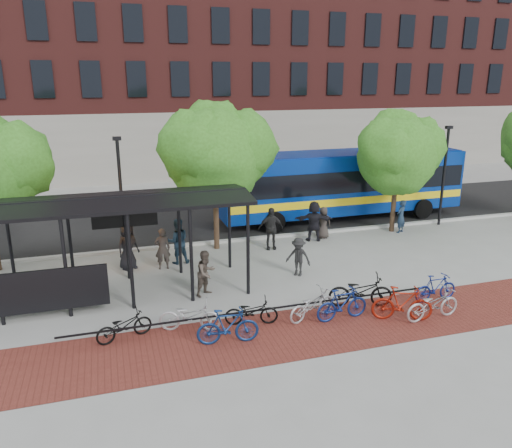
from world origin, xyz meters
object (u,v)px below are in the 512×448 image
object	(u,v)px
lamp_post_right	(444,173)
pedestrian_6	(323,223)
bike_7	(342,304)
tree_b	(217,150)
bike_8	(360,291)
pedestrian_1	(163,249)
pedestrian_2	(178,241)
pedestrian_8	(206,273)
tree_c	(399,150)
bike_11	(436,288)
bike_0	(124,326)
pedestrian_4	(271,228)
pedestrian_7	(401,216)
bike_6	(312,304)
bike_9	(402,303)
pedestrian_9	(298,257)
pedestrian_0	(128,246)
pedestrian_5	(314,221)
bike_2	(190,316)
bus	(341,181)
bike_4	(251,311)
lamp_post_left	(121,193)
bike_10	(433,304)
bus_shelter	(91,214)
bike_3	(228,326)

from	to	relation	value
lamp_post_right	pedestrian_6	world-z (taller)	lamp_post_right
bike_7	tree_b	bearing A→B (deg)	11.59
bike_8	pedestrian_1	xyz separation A→B (m)	(-5.95, 5.41, 0.29)
pedestrian_2	pedestrian_8	size ratio (longest dim) A/B	1.16
tree_c	bike_11	size ratio (longest dim) A/B	3.64
bike_0	pedestrian_2	size ratio (longest dim) A/B	0.89
pedestrian_4	bike_11	bearing A→B (deg)	-55.18
tree_c	pedestrian_7	xyz separation A→B (m)	(0.18, -0.36, -3.23)
bike_6	bike_9	size ratio (longest dim) A/B	0.96
bike_0	bike_6	world-z (taller)	bike_6
pedestrian_9	pedestrian_0	bearing A→B (deg)	-161.47
pedestrian_4	pedestrian_5	xyz separation A→B (m)	(2.32, 0.54, 0.00)
bike_6	pedestrian_0	world-z (taller)	pedestrian_0
bike_11	pedestrian_4	world-z (taller)	pedestrian_4
bike_0	pedestrian_1	xyz separation A→B (m)	(1.78, 5.38, 0.41)
pedestrian_7	bike_9	bearing A→B (deg)	27.69
bike_2	pedestrian_8	bearing A→B (deg)	-5.02
bus	pedestrian_2	distance (m)	10.49
bike_4	bike_8	bearing A→B (deg)	-75.74
bike_0	bike_8	world-z (taller)	bike_8
lamp_post_left	bike_11	bearing A→B (deg)	-38.27
pedestrian_0	bike_10	bearing A→B (deg)	-73.94
pedestrian_6	pedestrian_5	bearing A→B (deg)	31.42
bus	bike_10	bearing A→B (deg)	-102.51
pedestrian_9	bike_7	bearing A→B (deg)	-49.04
bike_9	bike_11	bearing A→B (deg)	-43.45
bike_7	pedestrian_9	bearing A→B (deg)	-4.32
lamp_post_right	pedestrian_6	size ratio (longest dim) A/B	3.33
bike_0	bike_10	xyz separation A→B (m)	(9.49, -1.53, 0.07)
bike_9	pedestrian_0	distance (m)	10.75
pedestrian_5	pedestrian_0	bearing A→B (deg)	25.45
pedestrian_8	pedestrian_9	xyz separation A→B (m)	(3.78, 0.73, -0.06)
bus_shelter	pedestrian_5	bearing A→B (deg)	19.88
lamp_post_right	bike_11	xyz separation A→B (m)	(-5.97, -7.91, -2.26)
bike_11	pedestrian_5	xyz separation A→B (m)	(-1.40, 7.36, 0.47)
bike_3	bike_7	world-z (taller)	bike_3
pedestrian_0	pedestrian_2	size ratio (longest dim) A/B	1.01
pedestrian_1	pedestrian_6	distance (m)	8.04
bus_shelter	bus	bearing A→B (deg)	28.09
pedestrian_0	pedestrian_1	world-z (taller)	pedestrian_0
tree_c	pedestrian_5	world-z (taller)	tree_c
tree_c	pedestrian_5	bearing A→B (deg)	-176.17
pedestrian_5	pedestrian_6	size ratio (longest dim) A/B	1.25
bike_6	pedestrian_8	distance (m)	4.00
bike_8	bike_7	bearing A→B (deg)	140.68
bike_3	bike_10	xyz separation A→B (m)	(6.62, -0.41, -0.03)
bus_shelter	tree_b	bearing A→B (deg)	36.21
bike_7	bike_0	bearing A→B (deg)	79.85
lamp_post_left	bike_6	distance (m)	9.82
bike_3	bike_6	world-z (taller)	bike_3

